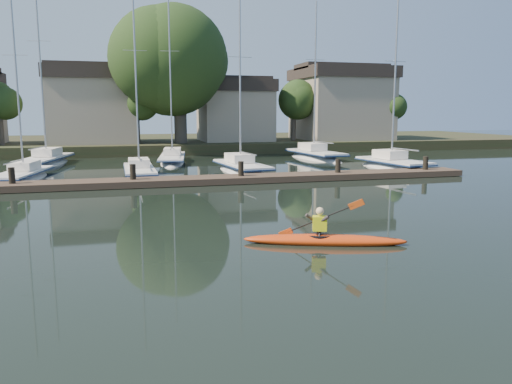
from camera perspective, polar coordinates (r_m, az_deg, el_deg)
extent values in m
plane|color=black|center=(14.55, -0.54, -6.77)|extent=(160.00, 160.00, 0.00)
ellipsoid|color=#B4390D|center=(15.43, 7.86, -5.50)|extent=(4.93, 2.24, 0.38)
cylinder|color=black|center=(15.39, 7.26, -5.06)|extent=(0.94, 0.94, 0.10)
imported|color=#2D2829|center=(15.30, 7.29, -3.63)|extent=(0.37, 0.46, 1.08)
cube|color=#C0C812|center=(15.29, 7.29, -3.57)|extent=(0.50, 0.43, 0.44)
sphere|color=beige|center=(15.21, 7.31, -2.19)|extent=(0.24, 0.24, 0.24)
cube|color=#453327|center=(28.03, -7.71, 1.30)|extent=(34.00, 2.00, 0.35)
cylinder|color=black|center=(28.34, -26.07, 0.73)|extent=(0.32, 0.32, 1.80)
cylinder|color=black|center=(27.80, -13.86, 1.26)|extent=(0.32, 0.32, 1.80)
cylinder|color=black|center=(28.54, -1.73, 1.72)|extent=(0.32, 0.32, 1.80)
cylinder|color=black|center=(30.47, 9.33, 2.08)|extent=(0.32, 0.32, 1.80)
cylinder|color=black|center=(33.38, 18.77, 2.32)|extent=(0.32, 0.32, 1.80)
ellipsoid|color=white|center=(32.45, -25.06, 0.67)|extent=(3.09, 7.81, 1.70)
cube|color=white|center=(32.35, -25.16, 2.08)|extent=(2.78, 6.44, 0.13)
cube|color=navy|center=(32.36, -25.15, 1.95)|extent=(2.87, 6.61, 0.07)
cube|color=silver|center=(32.74, -24.93, 2.75)|extent=(1.58, 2.30, 0.49)
cylinder|color=#9EA0A5|center=(32.43, -25.68, 11.65)|extent=(0.11, 0.11, 10.74)
cylinder|color=#9EA0A5|center=(31.21, -25.94, 3.12)|extent=(0.54, 2.86, 0.07)
cylinder|color=#9EA0A5|center=(32.53, -25.85, 13.91)|extent=(1.42, 0.26, 0.03)
ellipsoid|color=white|center=(32.21, -13.14, 1.24)|extent=(1.96, 8.00, 1.69)
cube|color=white|center=(32.11, -13.19, 2.65)|extent=(1.85, 6.57, 0.12)
cube|color=navy|center=(32.12, -13.18, 2.52)|extent=(1.93, 6.73, 0.07)
cube|color=silver|center=(32.55, -13.25, 3.31)|extent=(1.27, 2.25, 0.49)
cylinder|color=#9EA0A5|center=(32.24, -13.59, 13.01)|extent=(0.11, 0.11, 11.53)
cylinder|color=#9EA0A5|center=(30.85, -13.13, 3.72)|extent=(0.11, 3.03, 0.07)
cylinder|color=#9EA0A5|center=(32.37, -13.69, 15.45)|extent=(1.42, 0.04, 0.03)
ellipsoid|color=white|center=(33.33, -1.64, 1.66)|extent=(2.95, 8.26, 1.92)
cube|color=white|center=(33.23, -1.65, 3.22)|extent=(2.70, 6.80, 0.14)
cube|color=navy|center=(33.23, -1.65, 3.08)|extent=(2.79, 6.97, 0.08)
cube|color=silver|center=(33.65, -1.93, 3.93)|extent=(1.64, 2.40, 0.56)
cylinder|color=#9EA0A5|center=(33.35, -1.84, 12.89)|extent=(0.12, 0.12, 11.12)
cylinder|color=#9EA0A5|center=(32.01, -0.94, 4.45)|extent=(0.40, 3.06, 0.08)
cylinder|color=#9EA0A5|center=(33.46, -1.85, 15.17)|extent=(1.61, 0.20, 0.03)
ellipsoid|color=white|center=(36.58, 15.37, 1.96)|extent=(3.17, 7.85, 2.07)
cube|color=white|center=(36.48, 15.43, 3.49)|extent=(2.90, 6.47, 0.15)
cube|color=navy|center=(36.48, 15.43, 3.36)|extent=(3.01, 6.64, 0.09)
cube|color=silver|center=(36.80, 15.03, 4.19)|extent=(1.77, 2.30, 0.60)
cylinder|color=#9EA0A5|center=(36.56, 15.59, 12.15)|extent=(0.13, 0.13, 10.91)
cylinder|color=#9EA0A5|center=(35.50, 16.61, 4.71)|extent=(0.43, 2.89, 0.09)
cylinder|color=#9EA0A5|center=(36.66, 15.68, 14.19)|extent=(1.74, 0.24, 0.03)
ellipsoid|color=white|center=(40.91, -22.86, 2.32)|extent=(3.90, 9.72, 2.00)
cube|color=white|center=(40.82, -22.95, 3.64)|extent=(3.48, 8.02, 0.15)
cube|color=navy|center=(40.83, -22.94, 3.52)|extent=(3.60, 8.22, 0.08)
cube|color=silver|center=(41.33, -22.73, 4.25)|extent=(1.93, 2.88, 0.58)
cylinder|color=#9EA0A5|center=(41.10, -23.43, 13.28)|extent=(0.13, 0.13, 13.68)
cylinder|color=#9EA0A5|center=(39.42, -23.67, 4.65)|extent=(0.74, 3.55, 0.08)
cylinder|color=#9EA0A5|center=(41.27, -23.58, 15.55)|extent=(1.66, 0.34, 0.03)
ellipsoid|color=white|center=(40.35, -9.51, 2.89)|extent=(3.19, 9.49, 1.77)
cube|color=white|center=(40.27, -9.54, 4.07)|extent=(2.87, 7.82, 0.13)
cube|color=navy|center=(40.27, -9.54, 3.97)|extent=(2.97, 8.01, 0.07)
cube|color=silver|center=(40.80, -9.53, 4.62)|extent=(1.64, 2.76, 0.51)
cylinder|color=#9EA0A5|center=(40.51, -9.78, 13.40)|extent=(0.11, 0.11, 13.04)
cylinder|color=#9EA0A5|center=(38.82, -9.65, 4.99)|extent=(0.55, 3.52, 0.07)
cylinder|color=#9EA0A5|center=(40.66, -9.84, 15.60)|extent=(1.48, 0.23, 0.03)
ellipsoid|color=white|center=(43.10, 6.75, 3.26)|extent=(3.28, 9.13, 2.12)
cube|color=white|center=(43.01, 6.78, 4.59)|extent=(2.99, 7.52, 0.16)
cube|color=navy|center=(43.01, 6.78, 4.47)|extent=(3.10, 7.71, 0.09)
cube|color=silver|center=(43.45, 6.46, 5.19)|extent=(1.82, 2.65, 0.61)
cylinder|color=#9EA0A5|center=(43.20, 6.77, 12.84)|extent=(0.13, 0.13, 12.29)
cylinder|color=#9EA0A5|center=(41.77, 7.66, 5.67)|extent=(0.45, 3.39, 0.09)
cylinder|color=#9EA0A5|center=(43.32, 6.80, 14.79)|extent=(1.78, 0.22, 0.03)
cube|color=#212F17|center=(57.76, -11.56, 5.51)|extent=(90.00, 24.00, 1.00)
cube|color=gray|center=(51.61, -18.00, 8.73)|extent=(8.00, 8.00, 6.00)
cube|color=#2B231F|center=(51.74, -18.20, 12.71)|extent=(8.40, 8.40, 1.20)
cube|color=gray|center=(52.82, -2.46, 8.62)|extent=(7.00, 7.00, 5.00)
cube|color=#2B231F|center=(52.88, -2.48, 11.98)|extent=(7.35, 7.35, 1.20)
cube|color=gray|center=(56.65, 9.63, 9.29)|extent=(9.00, 9.00, 6.50)
cube|color=#2B231F|center=(56.80, 9.74, 13.18)|extent=(9.45, 9.45, 1.20)
cylinder|color=#4B453C|center=(48.86, -8.64, 8.48)|extent=(1.20, 1.20, 5.00)
sphere|color=black|center=(49.07, -8.78, 14.32)|extent=(8.50, 8.50, 8.50)
cylinder|color=#4B453C|center=(50.68, -27.15, 6.47)|extent=(0.48, 0.48, 3.00)
cylinder|color=#4B453C|center=(49.10, -13.35, 7.05)|extent=(0.38, 0.38, 2.80)
sphere|color=black|center=(49.08, -13.45, 9.62)|extent=(2.72, 2.72, 2.72)
cylinder|color=#4B453C|center=(53.04, 4.30, 7.63)|extent=(0.50, 0.50, 3.20)
sphere|color=black|center=(53.03, 4.34, 10.49)|extent=(3.57, 3.57, 3.57)
cylinder|color=#4B453C|center=(55.82, 14.63, 7.13)|extent=(0.41, 0.41, 2.60)
sphere|color=black|center=(55.79, 14.72, 9.33)|extent=(2.89, 2.89, 2.89)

